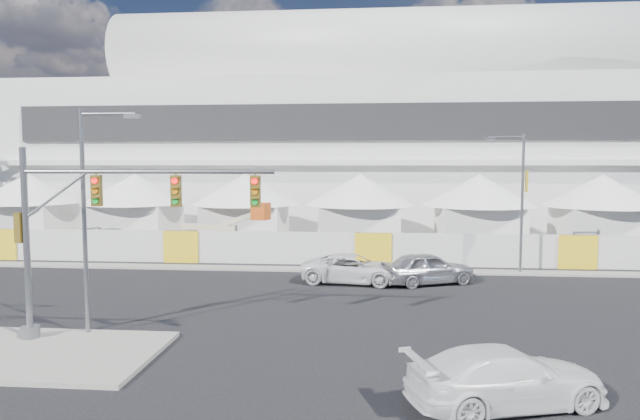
# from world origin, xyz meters

# --- Properties ---
(ground) EXTENTS (160.00, 160.00, 0.00)m
(ground) POSITION_xyz_m (0.00, 0.00, 0.00)
(ground) COLOR black
(ground) RESTS_ON ground
(median_island) EXTENTS (10.00, 5.00, 0.15)m
(median_island) POSITION_xyz_m (-6.00, -3.00, 0.07)
(median_island) COLOR gray
(median_island) RESTS_ON ground
(far_curb) EXTENTS (80.00, 1.20, 0.12)m
(far_curb) POSITION_xyz_m (20.00, 12.50, 0.06)
(far_curb) COLOR gray
(far_curb) RESTS_ON ground
(stadium) EXTENTS (80.00, 24.80, 21.98)m
(stadium) POSITION_xyz_m (8.71, 41.50, 9.45)
(stadium) COLOR silver
(stadium) RESTS_ON ground
(tent_row) EXTENTS (53.40, 8.40, 5.40)m
(tent_row) POSITION_xyz_m (0.50, 24.00, 3.15)
(tent_row) COLOR white
(tent_row) RESTS_ON ground
(hoarding_fence) EXTENTS (70.00, 0.25, 2.00)m
(hoarding_fence) POSITION_xyz_m (6.00, 14.50, 1.00)
(hoarding_fence) COLOR silver
(hoarding_fence) RESTS_ON ground
(sedan_silver) EXTENTS (3.70, 5.25, 1.66)m
(sedan_silver) POSITION_xyz_m (8.79, 9.29, 0.83)
(sedan_silver) COLOR #B0AFB4
(sedan_silver) RESTS_ON ground
(pickup_curb) EXTENTS (3.09, 5.60, 1.48)m
(pickup_curb) POSITION_xyz_m (4.95, 9.25, 0.74)
(pickup_curb) COLOR white
(pickup_curb) RESTS_ON ground
(pickup_near) EXTENTS (3.63, 5.61, 1.51)m
(pickup_near) POSITION_xyz_m (9.34, -5.53, 0.76)
(pickup_near) COLOR white
(pickup_near) RESTS_ON ground
(lot_car_c) EXTENTS (3.99, 5.79, 1.56)m
(lot_car_c) POSITION_xyz_m (-12.29, 18.62, 0.78)
(lot_car_c) COLOR silver
(lot_car_c) RESTS_ON ground
(traffic_mast) EXTENTS (9.00, 0.64, 6.62)m
(traffic_mast) POSITION_xyz_m (-3.92, -1.64, 3.87)
(traffic_mast) COLOR slate
(traffic_mast) RESTS_ON median_island
(streetlight_median) EXTENTS (2.20, 0.22, 7.96)m
(streetlight_median) POSITION_xyz_m (-4.06, -0.84, 4.72)
(streetlight_median) COLOR gray
(streetlight_median) RESTS_ON median_island
(streetlight_curb) EXTENTS (2.32, 0.52, 7.84)m
(streetlight_curb) POSITION_xyz_m (14.08, 12.50, 4.56)
(streetlight_curb) COLOR slate
(streetlight_curb) RESTS_ON ground
(boom_lift) EXTENTS (7.66, 2.67, 3.77)m
(boom_lift) POSITION_xyz_m (-5.08, 16.09, 1.01)
(boom_lift) COLOR #CB4E13
(boom_lift) RESTS_ON ground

